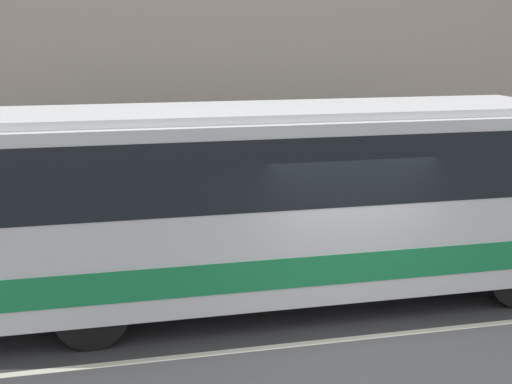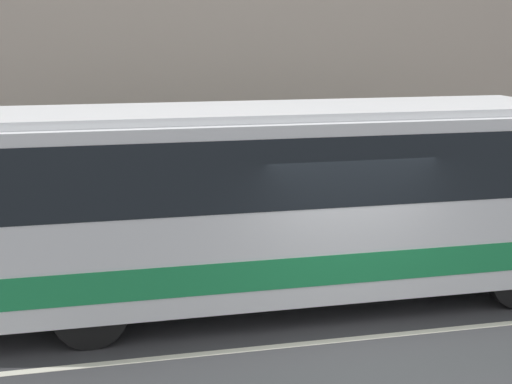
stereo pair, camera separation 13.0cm
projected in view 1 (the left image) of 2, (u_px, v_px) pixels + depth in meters
name	position (u px, v px, depth m)	size (l,w,h in m)	color
ground_plane	(360.00, 338.00, 10.16)	(60.00, 60.00, 0.00)	#38383A
sidewalk	(266.00, 232.00, 15.27)	(60.00, 2.81, 0.14)	gray
building_facade	(249.00, 12.00, 15.71)	(60.00, 0.35, 9.70)	#B7A899
lane_stripe	(360.00, 338.00, 10.16)	(54.00, 0.14, 0.01)	beige
transit_bus	(275.00, 194.00, 11.20)	(10.60, 2.58, 3.14)	white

